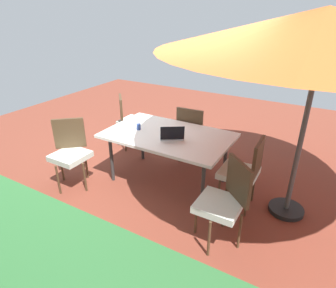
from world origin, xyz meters
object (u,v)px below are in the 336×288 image
chair_northwest (225,199)px  chair_west (244,170)px  dining_table (168,138)px  chair_south (193,131)px  laptop (172,136)px  chair_southeast (130,119)px  patio_umbrella (325,30)px  chair_northeast (70,150)px  cup (139,127)px

chair_northwest → chair_west: same height
dining_table → chair_south: size_ratio=1.81×
chair_northwest → laptop: (1.01, -0.64, 0.27)m
dining_table → chair_southeast: 1.40m
patio_umbrella → chair_northeast: patio_umbrella is taller
dining_table → chair_northeast: bearing=32.6°
dining_table → chair_northeast: size_ratio=1.81×
chair_south → chair_northeast: bearing=47.7°
chair_northeast → chair_northwest: size_ratio=1.00×
dining_table → chair_west: chair_west is taller
cup → chair_northwest: bearing=156.6°
chair_southeast → cup: bearing=-176.3°
laptop → chair_southeast: bearing=-64.9°
patio_umbrella → laptop: 2.11m
chair_northwest → laptop: bearing=-170.0°
chair_south → chair_southeast: bearing=-1.1°
chair_west → chair_northwest: bearing=-1.4°
cup → chair_west: bearing=-179.2°
chair_northwest → patio_umbrella: bearing=100.5°
laptop → chair_west: bearing=150.3°
chair_northwest → chair_south: same height
patio_umbrella → laptop: (1.57, 0.25, -1.39)m
chair_west → chair_south: (1.10, -0.79, 0.00)m
dining_table → chair_northeast: chair_northeast is taller
dining_table → patio_umbrella: patio_umbrella is taller
chair_west → dining_table: bearing=-93.9°
chair_west → laptop: size_ratio=2.43×
cup → dining_table: bearing=-171.7°
dining_table → chair_northwest: size_ratio=1.81×
patio_umbrella → chair_northeast: bearing=17.2°
chair_northeast → chair_northwest: same height
dining_table → chair_northeast: (1.18, 0.76, -0.17)m
chair_southeast → chair_northwest: (-2.34, 1.46, 0.00)m
chair_northwest → laptop: 1.23m
patio_umbrella → chair_west: (0.56, 0.18, -1.66)m
dining_table → cup: cup is taller
chair_northeast → laptop: size_ratio=2.43×
dining_table → laptop: bearing=138.6°
chair_southeast → chair_northwest: size_ratio=1.00×
chair_northwest → chair_south: bearing=168.8°
patio_umbrella → chair_south: (1.66, -0.61, -1.66)m
patio_umbrella → chair_northeast: (2.88, 0.89, -1.66)m
chair_west → cup: (1.59, 0.02, 0.27)m
dining_table → chair_west: 1.15m
chair_west → cup: 1.62m
chair_northeast → cup: 1.03m
dining_table → cup: bearing=8.3°
dining_table → chair_southeast: chair_southeast is taller
chair_northeast → chair_west: bearing=-23.8°
chair_northwest → laptop: size_ratio=2.43×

